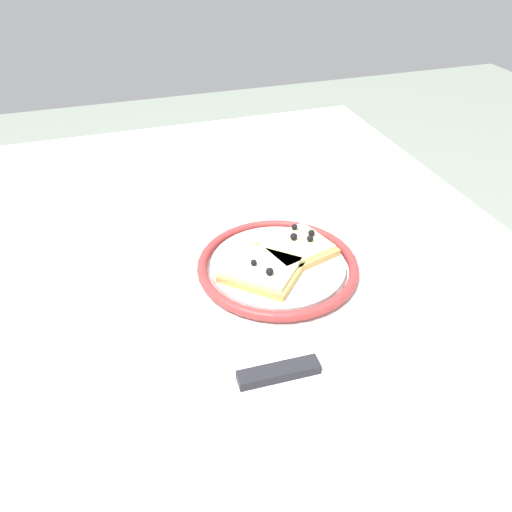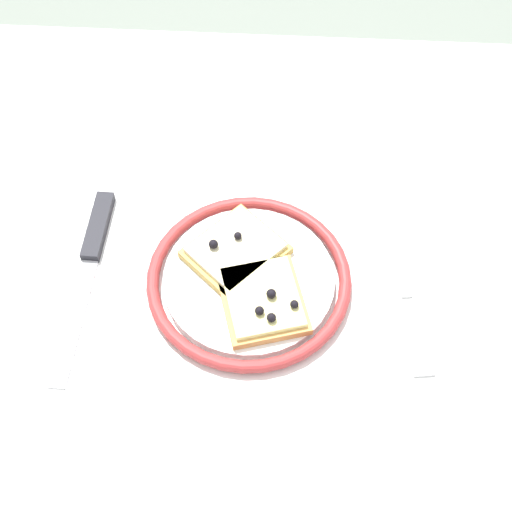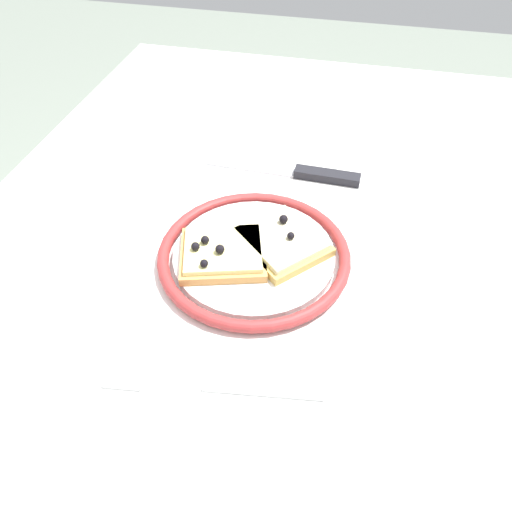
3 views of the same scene
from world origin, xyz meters
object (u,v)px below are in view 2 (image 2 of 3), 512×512
(dining_table, at_px, (251,310))
(pizza_slice_near, at_px, (263,300))
(pizza_slice_far, at_px, (235,251))
(knife, at_px, (92,250))
(fork, at_px, (406,292))
(plate, at_px, (245,279))

(dining_table, relative_size, pizza_slice_near, 10.00)
(pizza_slice_far, bearing_deg, knife, -0.55)
(dining_table, xyz_separation_m, pizza_slice_far, (0.02, -0.01, 0.11))
(pizza_slice_far, xyz_separation_m, knife, (0.16, -0.00, -0.02))
(knife, bearing_deg, fork, 174.82)
(pizza_slice_near, distance_m, knife, 0.20)
(plate, height_order, fork, plate)
(knife, bearing_deg, pizza_slice_near, 162.35)
(plate, xyz_separation_m, pizza_slice_near, (-0.02, 0.03, 0.01))
(dining_table, relative_size, pizza_slice_far, 8.97)
(plate, height_order, knife, plate)
(dining_table, distance_m, knife, 0.20)
(pizza_slice_near, relative_size, pizza_slice_far, 0.90)
(plate, bearing_deg, pizza_slice_far, -65.82)
(plate, relative_size, fork, 1.09)
(plate, distance_m, pizza_slice_near, 0.04)
(dining_table, xyz_separation_m, plate, (0.00, 0.02, 0.10))
(plate, relative_size, knife, 0.91)
(plate, bearing_deg, fork, 179.42)
(dining_table, relative_size, fork, 5.58)
(dining_table, relative_size, knife, 4.67)
(pizza_slice_near, height_order, fork, pizza_slice_near)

